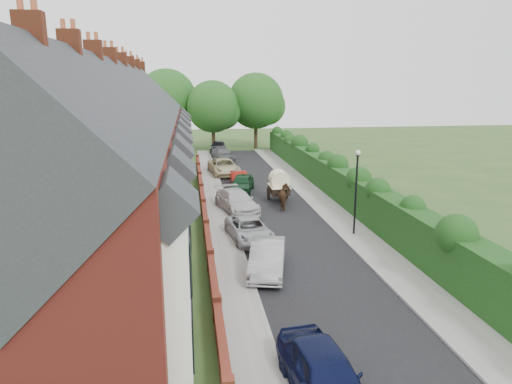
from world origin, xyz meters
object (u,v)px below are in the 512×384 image
(car_red, at_px, (239,179))
(car_beige, at_px, (224,167))
(car_black, at_px, (218,147))
(car_navy, at_px, (324,375))
(car_white, at_px, (237,201))
(horse, at_px, (285,197))
(horse_cart, at_px, (279,184))
(car_green, at_px, (242,183))
(car_silver_a, at_px, (267,257))
(car_silver_b, at_px, (249,229))
(lamppost, at_px, (356,182))
(car_grey, at_px, (223,154))

(car_red, bearing_deg, car_beige, 100.12)
(car_black, bearing_deg, car_navy, -82.04)
(car_white, xyz_separation_m, horse, (3.52, 0.07, 0.13))
(car_black, bearing_deg, car_beige, -83.40)
(car_navy, xyz_separation_m, horse_cart, (3.09, 22.43, 0.62))
(car_green, relative_size, horse, 2.07)
(car_navy, xyz_separation_m, car_red, (0.60, 28.00, -0.12))
(car_beige, bearing_deg, horse_cart, -79.23)
(car_silver_a, distance_m, horse_cart, 13.62)
(car_navy, relative_size, horse, 2.20)
(car_navy, bearing_deg, horse_cart, 75.89)
(car_silver_b, xyz_separation_m, car_green, (0.99, 12.11, 0.08))
(lamppost, relative_size, car_green, 1.20)
(car_silver_a, bearing_deg, car_beige, 103.78)
(lamppost, distance_m, car_grey, 29.12)
(car_beige, xyz_separation_m, horse, (3.39, -13.41, 0.09))
(car_silver_b, xyz_separation_m, horse, (3.44, 6.30, 0.23))
(car_white, bearing_deg, car_green, 65.96)
(car_grey, bearing_deg, car_white, -102.62)
(car_navy, height_order, horse, horse)
(lamppost, xyz_separation_m, car_beige, (-6.27, 19.80, -2.51))
(lamppost, bearing_deg, car_silver_b, 179.18)
(car_silver_b, distance_m, car_red, 14.14)
(car_silver_a, height_order, horse, horse)
(car_white, bearing_deg, horse_cart, 19.65)
(car_silver_a, xyz_separation_m, horse_cart, (3.17, 13.23, 0.64))
(car_navy, distance_m, car_grey, 42.24)
(lamppost, bearing_deg, car_black, 99.72)
(car_white, xyz_separation_m, car_grey, (0.68, 22.13, -0.02))
(car_grey, xyz_separation_m, horse_cart, (2.84, -19.81, 0.67))
(car_navy, relative_size, car_white, 0.88)
(car_red, bearing_deg, car_navy, -90.27)
(horse_cart, bearing_deg, car_navy, -97.84)
(lamppost, height_order, car_black, lamppost)
(lamppost, relative_size, car_white, 1.00)
(car_silver_b, distance_m, car_black, 34.41)
(car_green, xyz_separation_m, car_red, (-0.05, 2.00, -0.07))
(car_red, height_order, car_grey, car_grey)
(car_silver_a, distance_m, car_beige, 24.40)
(car_navy, relative_size, car_silver_a, 1.00)
(lamppost, bearing_deg, car_silver_a, -142.75)
(lamppost, xyz_separation_m, horse_cart, (-2.88, 8.63, -1.90))
(car_grey, bearing_deg, car_red, -99.45)
(lamppost, distance_m, car_black, 35.09)
(car_silver_b, relative_size, car_green, 1.09)
(car_red, xyz_separation_m, horse_cart, (2.49, -5.57, 0.73))
(car_beige, relative_size, car_grey, 1.12)
(car_beige, relative_size, horse, 2.72)
(car_white, height_order, car_red, car_white)
(car_silver_a, xyz_separation_m, horse, (3.17, 10.99, 0.12))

